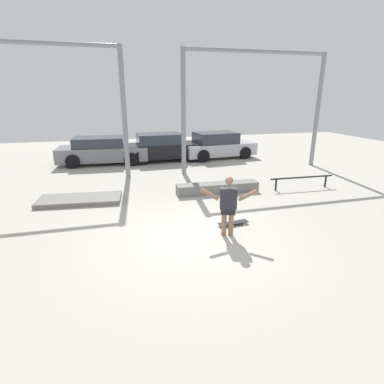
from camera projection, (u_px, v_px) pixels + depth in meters
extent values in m
plane|color=#B2ADA3|center=(195.00, 237.00, 7.29)|extent=(36.00, 36.00, 0.00)
cylinder|color=#8C664C|center=(224.00, 222.00, 7.31)|extent=(0.12, 0.12, 0.71)
cylinder|color=#8C664C|center=(231.00, 222.00, 7.29)|extent=(0.12, 0.12, 0.71)
cube|color=black|center=(228.00, 211.00, 7.21)|extent=(0.39, 0.30, 0.16)
cube|color=#26262D|center=(228.00, 198.00, 7.11)|extent=(0.45, 0.33, 0.51)
sphere|color=#8C664C|center=(229.00, 180.00, 6.98)|extent=(0.20, 0.20, 0.20)
cylinder|color=#8C664C|center=(210.00, 194.00, 7.12)|extent=(0.46, 0.24, 0.32)
cylinder|color=#8C664C|center=(248.00, 195.00, 7.05)|extent=(0.46, 0.24, 0.32)
cube|color=black|center=(233.00, 223.00, 7.96)|extent=(0.84, 0.28, 0.01)
cylinder|color=silver|center=(241.00, 221.00, 8.16)|extent=(0.06, 0.04, 0.05)
cylinder|color=silver|center=(245.00, 224.00, 7.97)|extent=(0.06, 0.04, 0.05)
cylinder|color=silver|center=(222.00, 224.00, 7.98)|extent=(0.06, 0.04, 0.05)
cylinder|color=silver|center=(225.00, 227.00, 7.79)|extent=(0.06, 0.04, 0.05)
cube|color=slate|center=(218.00, 188.00, 10.59)|extent=(2.94, 0.62, 0.35)
cube|color=slate|center=(80.00, 200.00, 9.70)|extent=(2.68, 1.34, 0.15)
cylinder|color=black|center=(302.00, 177.00, 10.96)|extent=(2.48, 0.15, 0.06)
cylinder|color=black|center=(276.00, 185.00, 10.82)|extent=(0.07, 0.07, 0.43)
cylinder|color=black|center=(325.00, 181.00, 11.24)|extent=(0.07, 0.07, 0.43)
cylinder|color=gray|center=(124.00, 115.00, 11.90)|extent=(0.20, 0.20, 5.13)
cylinder|color=gray|center=(23.00, 42.00, 10.34)|extent=(6.49, 0.16, 0.16)
cylinder|color=gray|center=(183.00, 114.00, 12.49)|extent=(0.20, 0.20, 5.13)
cylinder|color=gray|center=(317.00, 112.00, 14.08)|extent=(0.20, 0.20, 5.13)
cylinder|color=gray|center=(258.00, 51.00, 12.52)|extent=(6.49, 0.16, 0.16)
cube|color=slate|center=(104.00, 153.00, 15.08)|extent=(4.45, 2.05, 0.68)
cube|color=#2D333D|center=(99.00, 142.00, 14.87)|extent=(2.49, 1.78, 0.47)
cylinder|color=black|center=(131.00, 153.00, 16.19)|extent=(0.67, 0.26, 0.66)
cylinder|color=black|center=(131.00, 159.00, 14.58)|extent=(0.67, 0.26, 0.66)
cylinder|color=black|center=(79.00, 155.00, 15.70)|extent=(0.67, 0.26, 0.66)
cylinder|color=black|center=(73.00, 162.00, 14.08)|extent=(0.67, 0.26, 0.66)
cube|color=black|center=(163.00, 150.00, 15.77)|extent=(4.13, 1.76, 0.69)
cube|color=#2D333D|center=(159.00, 139.00, 15.54)|extent=(2.29, 1.58, 0.53)
cylinder|color=black|center=(182.00, 150.00, 16.91)|extent=(0.70, 0.24, 0.70)
cylinder|color=black|center=(190.00, 155.00, 15.42)|extent=(0.70, 0.24, 0.70)
cylinder|color=black|center=(137.00, 152.00, 16.23)|extent=(0.70, 0.24, 0.70)
cylinder|color=black|center=(141.00, 158.00, 14.75)|extent=(0.70, 0.24, 0.70)
cube|color=#B7BABF|center=(218.00, 149.00, 16.49)|extent=(4.12, 2.12, 0.64)
cube|color=#2D333D|center=(216.00, 138.00, 16.25)|extent=(2.33, 1.80, 0.58)
cylinder|color=black|center=(230.00, 148.00, 17.71)|extent=(0.67, 0.29, 0.65)
cylinder|color=black|center=(245.00, 153.00, 16.22)|extent=(0.67, 0.29, 0.65)
cylinder|color=black|center=(192.00, 151.00, 16.87)|extent=(0.67, 0.29, 0.65)
cylinder|color=black|center=(203.00, 156.00, 15.38)|extent=(0.67, 0.29, 0.65)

